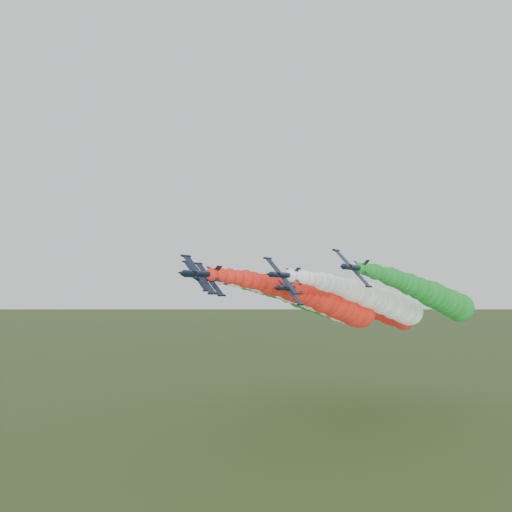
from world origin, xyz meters
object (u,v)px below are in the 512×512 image
object	(u,v)px
jet_inner_left	(320,302)
jet_outer_right	(436,296)
jet_lead	(329,302)
jet_inner_right	(381,301)
jet_trail	(376,308)
jet_outer_left	(301,298)

from	to	relation	value
jet_inner_left	jet_outer_right	world-z (taller)	jet_outer_right
jet_lead	jet_inner_right	size ratio (longest dim) A/B	1.00
jet_inner_left	jet_outer_right	size ratio (longest dim) A/B	1.00
jet_lead	jet_inner_left	xyz separation A→B (m)	(-9.15, 13.62, -0.28)
jet_inner_left	jet_trail	bearing A→B (deg)	37.22
jet_outer_left	jet_inner_left	bearing A→B (deg)	-31.08
jet_inner_right	jet_trail	size ratio (longest dim) A/B	1.00
jet_lead	jet_inner_left	size ratio (longest dim) A/B	1.00
jet_outer_right	jet_trail	distance (m)	20.11
jet_inner_right	jet_outer_right	size ratio (longest dim) A/B	1.00
jet_inner_right	jet_outer_left	bearing A→B (deg)	166.82
jet_outer_left	jet_outer_right	distance (m)	41.60
jet_outer_left	jet_outer_right	size ratio (longest dim) A/B	1.00
jet_inner_left	jet_outer_right	xyz separation A→B (m)	(32.12, 3.82, 1.83)
jet_inner_left	jet_inner_right	world-z (taller)	jet_inner_right
jet_trail	jet_outer_left	bearing A→B (deg)	-168.88
jet_outer_left	jet_outer_right	world-z (taller)	jet_outer_right
jet_inner_right	jet_outer_right	distance (m)	14.19
jet_lead	jet_inner_right	world-z (taller)	jet_lead
jet_lead	jet_outer_right	bearing A→B (deg)	37.21
jet_lead	jet_outer_right	xyz separation A→B (m)	(22.96, 17.44, 1.54)
jet_inner_left	jet_inner_right	size ratio (longest dim) A/B	1.00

